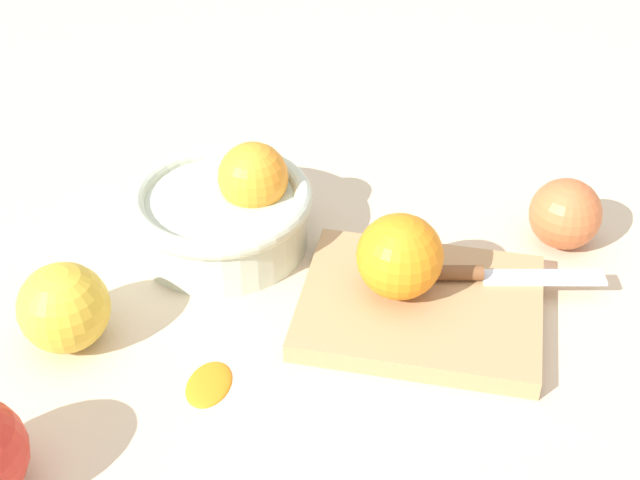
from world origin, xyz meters
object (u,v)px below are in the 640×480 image
Objects in this scene: bowl at (225,210)px; apple_back_right at (565,214)px; orange_on_board at (400,256)px; cutting_board at (420,306)px; apple_mid_left at (64,308)px; knife at (495,275)px.

bowl reaches higher than apple_back_right.
orange_on_board reaches higher than apple_back_right.
cutting_board is 0.18m from apple_back_right.
apple_mid_left is (-0.28, -0.07, -0.02)m from orange_on_board.
bowl is 0.26m from knife.
knife is 0.37m from apple_mid_left.
bowl is at bearing -174.68° from apple_back_right.
apple_back_right is at bearing 41.02° from cutting_board.
apple_mid_left is at bearing -168.04° from cutting_board.
bowl is at bearing 54.26° from apple_mid_left.
cutting_board is 3.03× the size of apple_back_right.
bowl is 0.32m from apple_back_right.
bowl reaches higher than orange_on_board.
apple_back_right is (0.14, 0.12, 0.02)m from cutting_board.
knife is at bearing 14.85° from apple_mid_left.
bowl reaches higher than apple_mid_left.
knife is 0.11m from apple_back_right.
bowl reaches higher than knife.
orange_on_board reaches higher than apple_mid_left.
knife is (0.06, 0.03, 0.01)m from cutting_board.
cutting_board is 2.72× the size of apple_mid_left.
knife is 2.26× the size of apple_back_right.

